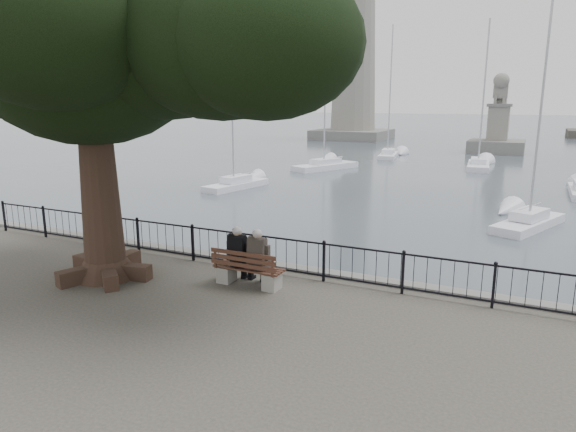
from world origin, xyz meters
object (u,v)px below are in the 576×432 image
Objects in this scene: person_left at (240,257)px; lighthouse at (355,46)px; tree at (119,33)px; person_right at (260,260)px; bench at (248,273)px; lion_monument at (497,133)px.

lighthouse is at bearing 105.84° from person_left.
lighthouse is (-14.61, 61.46, 5.76)m from tree.
lighthouse reaches higher than person_left.
bench is at bearing -161.27° from person_right.
lion_monument is (2.83, 48.45, 0.36)m from person_left.
person_right is 0.05× the size of lighthouse.
lion_monument is at bearing 87.32° from person_right.
lighthouse is (-17.17, 60.51, 11.07)m from person_left.
person_right is 48.51m from lion_monument.
person_right reaches higher than bench.
tree is (-3.12, -0.94, 5.31)m from person_right.
lion_monument is at bearing -31.09° from lighthouse.
bench is 64.10m from lighthouse.
tree is 1.35× the size of lion_monument.
bench is 1.20× the size of person_right.
lighthouse is at bearing 106.33° from person_right.
person_right is 0.18× the size of lion_monument.
bench is 0.46m from person_left.
person_left is 0.18× the size of lion_monument.
bench is at bearing -21.69° from person_left.
tree reaches higher than lion_monument.
person_right is 6.23m from tree.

